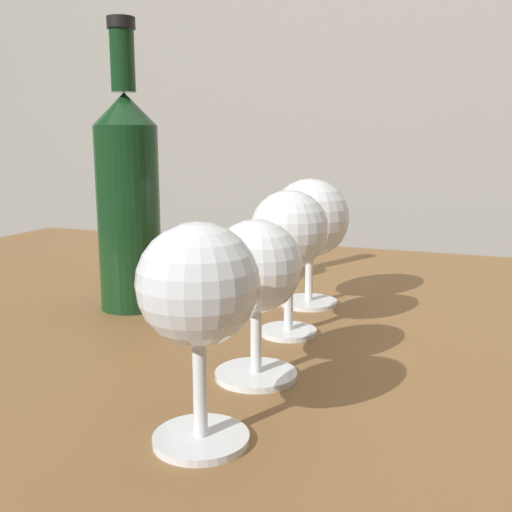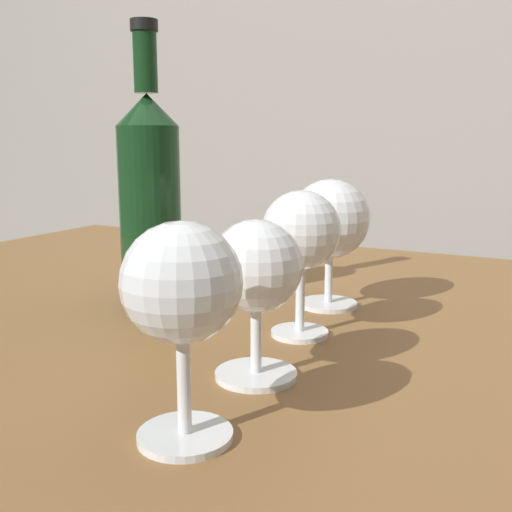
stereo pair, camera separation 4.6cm
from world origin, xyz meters
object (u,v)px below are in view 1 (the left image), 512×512
(wine_glass_chardonnay, at_px, (256,271))
(wine_glass_pinot, at_px, (289,233))
(wine_glass_white, at_px, (310,221))
(wine_bottle, at_px, (128,197))
(wine_glass_rose, at_px, (204,291))

(wine_glass_chardonnay, xyz_separation_m, wine_glass_pinot, (-0.01, 0.11, 0.01))
(wine_glass_chardonnay, relative_size, wine_glass_pinot, 0.90)
(wine_glass_white, distance_m, wine_bottle, 0.21)
(wine_glass_rose, relative_size, wine_glass_chardonnay, 1.10)
(wine_glass_rose, bearing_deg, wine_bottle, 130.72)
(wine_glass_chardonnay, height_order, wine_glass_white, wine_glass_white)
(wine_glass_rose, bearing_deg, wine_glass_white, 95.41)
(wine_bottle, bearing_deg, wine_glass_pinot, -7.84)
(wine_glass_white, height_order, wine_bottle, wine_bottle)
(wine_glass_rose, relative_size, wine_bottle, 0.45)
(wine_glass_rose, xyz_separation_m, wine_bottle, (-0.22, 0.25, 0.03))
(wine_glass_chardonnay, relative_size, wine_bottle, 0.41)
(wine_glass_chardonnay, bearing_deg, wine_glass_rose, -84.95)
(wine_glass_pinot, height_order, wine_glass_white, wine_glass_white)
(wine_glass_chardonnay, xyz_separation_m, wine_glass_white, (-0.02, 0.23, 0.01))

